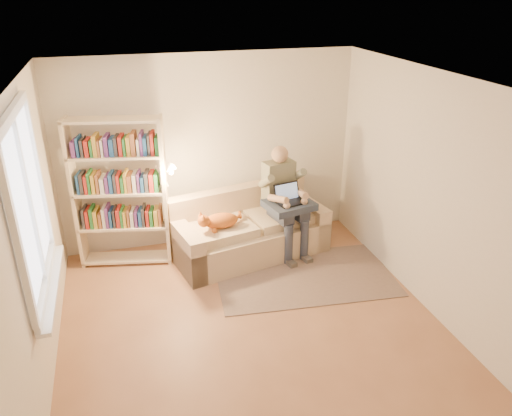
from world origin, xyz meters
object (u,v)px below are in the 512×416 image
object	(u,v)px
person	(284,195)
bookshelf	(120,186)
sofa	(248,232)
laptop	(289,197)
cat	(218,221)

from	to	relation	value
person	bookshelf	bearing A→B (deg)	160.37
sofa	laptop	bearing A→B (deg)	-32.05
cat	laptop	world-z (taller)	laptop
person	cat	size ratio (longest dim) A/B	2.31
sofa	bookshelf	world-z (taller)	bookshelf
sofa	laptop	distance (m)	0.75
person	bookshelf	world-z (taller)	bookshelf
person	bookshelf	distance (m)	2.10
laptop	bookshelf	bearing A→B (deg)	157.10
sofa	bookshelf	distance (m)	1.78
sofa	person	world-z (taller)	person
cat	person	bearing A→B (deg)	-1.51
bookshelf	laptop	bearing A→B (deg)	0.88
sofa	laptop	world-z (taller)	laptop
person	cat	world-z (taller)	person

